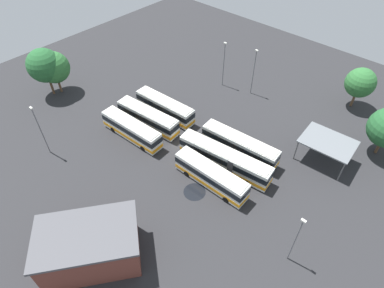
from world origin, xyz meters
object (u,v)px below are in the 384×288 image
Objects in this scene: lamp_post_far_corner at (254,71)px; bus_row1_slot1 at (148,118)px; bus_row1_slot0 at (165,107)px; lamp_post_mid_lot at (224,63)px; bus_row1_slot2 at (132,129)px; maintenance_shelter at (328,142)px; tree_northeast at (44,65)px; depot_building at (90,246)px; tree_west_edge at (54,67)px; tree_south_edge at (360,83)px; lamp_post_near_entrance at (296,239)px; bus_row0_slot0 at (240,145)px; bus_row0_slot1 at (225,159)px; bus_row0_slot2 at (211,176)px; lamp_post_by_building at (40,129)px.

bus_row1_slot1 is at bearing 69.30° from lamp_post_far_corner.
lamp_post_mid_lot reaches higher than bus_row1_slot0.
bus_row1_slot2 is at bearing 73.00° from lamp_post_far_corner.
lamp_post_mid_lot is (-1.62, -14.52, 3.20)m from bus_row1_slot0.
tree_northeast reaches higher than maintenance_shelter.
depot_building is 37.49m from tree_west_edge.
bus_row1_slot0 is at bearing 46.72° from tree_south_edge.
tree_northeast reaches higher than lamp_post_near_entrance.
maintenance_shelter is at bearing -147.37° from bus_row1_slot2.
lamp_post_far_corner is (8.09, -15.00, 3.21)m from bus_row0_slot0.
bus_row0_slot1 is 22.53m from lamp_post_mid_lot.
depot_building is at bearing 80.29° from bus_row0_slot2.
depot_building is at bearing 97.84° from lamp_post_far_corner.
lamp_post_by_building is at bearing 14.52° from lamp_post_near_entrance.
bus_row0_slot1 and bus_row0_slot2 have the same top height.
maintenance_shelter is at bearing 97.62° from tree_south_edge.
bus_row0_slot2 is 16.07m from bus_row1_slot2.
lamp_post_far_corner is 38.56m from tree_northeast.
bus_row1_slot0 is at bearing -10.21° from bus_row0_slot1.
lamp_post_far_corner is 1.11× the size of tree_west_edge.
maintenance_shelter reaches higher than bus_row1_slot0.
lamp_post_mid_lot is at bearing -93.66° from bus_row1_slot2.
tree_northeast is (28.51, 25.95, 1.17)m from lamp_post_far_corner.
bus_row0_slot2 is 18.36m from maintenance_shelter.
tree_northeast is (36.67, 7.10, 4.38)m from bus_row0_slot1.
tree_west_edge reaches higher than bus_row1_slot1.
bus_row0_slot0 is 13.08m from maintenance_shelter.
lamp_post_far_corner is at bearing 29.52° from tree_south_edge.
lamp_post_by_building is (7.20, 11.18, 3.13)m from bus_row1_slot2.
tree_south_edge is (2.22, -16.57, 1.37)m from maintenance_shelter.
bus_row0_slot2 is 18.45m from depot_building.
bus_row0_slot0 is 1.54× the size of lamp_post_near_entrance.
bus_row1_slot0 is 1.43× the size of lamp_post_near_entrance.
lamp_post_near_entrance is at bearing 140.43° from lamp_post_mid_lot.
maintenance_shelter is at bearing -131.98° from bus_row0_slot1.
maintenance_shelter is (-9.79, -15.42, 1.89)m from bus_row0_slot2.
depot_building is 51.32m from tree_south_edge.
bus_row1_slot0 is 7.83m from bus_row1_slot2.
lamp_post_mid_lot is 1.19× the size of tree_south_edge.
depot_building is at bearing 127.17° from bus_row1_slot2.
bus_row1_slot0 is at bearing -110.24° from lamp_post_by_building.
depot_building is (-13.20, 20.89, 0.95)m from bus_row1_slot1.
tree_northeast reaches higher than bus_row1_slot1.
tree_west_edge is 1.08× the size of tree_south_edge.
lamp_post_near_entrance is 37.40m from lamp_post_mid_lot.
depot_building reaches higher than bus_row1_slot1.
bus_row0_slot1 is 3.94m from bus_row0_slot2.
tree_northeast is (21.21, 2.08, 4.38)m from bus_row1_slot2.
bus_row1_slot0 is 1.54× the size of tree_south_edge.
bus_row0_slot2 is 0.97× the size of bus_row1_slot1.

